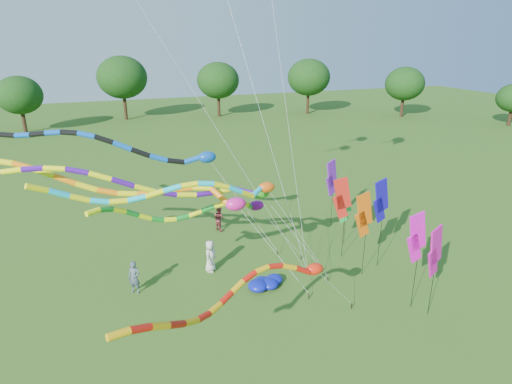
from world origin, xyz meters
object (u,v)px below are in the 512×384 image
object	(u,v)px
tube_kite_orange	(137,188)
person_b	(134,278)
tube_kite_red	(255,287)
blue_nylon_heap	(265,281)
person_a	(210,256)
person_c	(219,218)

from	to	relation	value
tube_kite_orange	person_b	world-z (taller)	tube_kite_orange
tube_kite_red	blue_nylon_heap	xyz separation A→B (m)	(2.64, 5.72, -3.59)
tube_kite_red	tube_kite_orange	world-z (taller)	tube_kite_orange
person_a	person_c	size ratio (longest dim) A/B	1.10
person_b	person_c	xyz separation A→B (m)	(6.00, 5.78, -0.04)
blue_nylon_heap	person_b	bearing A→B (deg)	166.11
tube_kite_red	person_a	world-z (taller)	tube_kite_red
person_b	tube_kite_orange	bearing A→B (deg)	0.07
tube_kite_red	tube_kite_orange	bearing A→B (deg)	92.21
blue_nylon_heap	person_b	size ratio (longest dim) A/B	1.06
blue_nylon_heap	person_c	world-z (taller)	person_c
tube_kite_red	person_b	bearing A→B (deg)	94.48
person_a	tube_kite_red	bearing A→B (deg)	-145.40
blue_nylon_heap	person_a	xyz separation A→B (m)	(-2.28, 2.37, 0.66)
tube_kite_orange	person_c	xyz separation A→B (m)	(5.47, 6.15, -4.85)
person_c	blue_nylon_heap	bearing A→B (deg)	158.29
blue_nylon_heap	person_b	world-z (taller)	person_b
tube_kite_orange	person_c	size ratio (longest dim) A/B	8.76
tube_kite_red	person_b	distance (m)	8.73
tube_kite_orange	person_a	bearing A→B (deg)	41.07
person_a	tube_kite_orange	bearing A→B (deg)	145.09
tube_kite_orange	blue_nylon_heap	xyz separation A→B (m)	(5.86, -1.21, -5.43)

